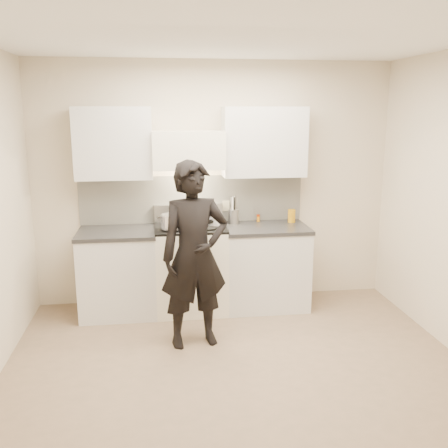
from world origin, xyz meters
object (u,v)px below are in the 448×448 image
(utensil_crock, at_px, (233,215))
(person, at_px, (195,255))
(wok, at_px, (200,213))
(stove, at_px, (191,268))
(counter_right, at_px, (265,266))

(utensil_crock, distance_m, person, 1.14)
(person, bearing_deg, wok, 70.99)
(stove, height_order, utensil_crock, utensil_crock)
(wok, bearing_deg, stove, -131.37)
(utensil_crock, bearing_deg, wok, -175.18)
(stove, relative_size, utensil_crock, 3.15)
(stove, height_order, wok, wok)
(counter_right, height_order, person, person)
(stove, relative_size, wok, 2.11)
(stove, xyz_separation_m, person, (-0.02, -0.84, 0.39))
(stove, bearing_deg, person, -91.31)
(stove, relative_size, person, 0.55)
(utensil_crock, xyz_separation_m, person, (-0.52, -1.01, -0.15))
(wok, distance_m, utensil_crock, 0.38)
(wok, xyz_separation_m, utensil_crock, (0.38, 0.03, -0.04))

